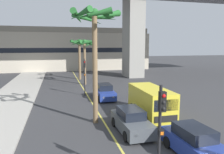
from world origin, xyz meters
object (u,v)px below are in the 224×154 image
object	(u,v)px
traffic_light_median_far	(85,72)
palm_tree_mid_median	(94,29)
palm_tree_near_median	(79,48)
palm_tree_far_median	(85,47)
car_queue_third	(105,92)
traffic_light_median_near	(161,124)
car_queue_second	(195,143)
delivery_van	(151,101)
car_queue_front	(131,121)

from	to	relation	value
traffic_light_median_far	palm_tree_mid_median	bearing A→B (deg)	-92.22
palm_tree_near_median	palm_tree_far_median	world-z (taller)	palm_tree_near_median
car_queue_third	palm_tree_near_median	size ratio (longest dim) A/B	0.62
car_queue_third	palm_tree_near_median	xyz separation A→B (m)	(-1.15, 14.10, 4.58)
traffic_light_median_near	palm_tree_mid_median	world-z (taller)	palm_tree_mid_median
car_queue_second	palm_tree_near_median	bearing A→B (deg)	96.31
delivery_van	traffic_light_median_near	world-z (taller)	traffic_light_median_near
traffic_light_median_near	traffic_light_median_far	bearing A→B (deg)	92.57
car_queue_third	palm_tree_far_median	xyz separation A→B (m)	(-0.94, 9.07, 4.69)
car_queue_second	palm_tree_mid_median	bearing A→B (deg)	123.70
car_queue_front	palm_tree_mid_median	distance (m)	6.77
traffic_light_median_far	palm_tree_mid_median	world-z (taller)	palm_tree_mid_median
car_queue_front	palm_tree_far_median	world-z (taller)	palm_tree_far_median
car_queue_front	palm_tree_mid_median	world-z (taller)	palm_tree_mid_median
palm_tree_mid_median	car_queue_front	bearing A→B (deg)	-48.58
traffic_light_median_far	palm_tree_far_median	xyz separation A→B (m)	(0.93, 7.10, 2.69)
delivery_van	palm_tree_far_median	bearing A→B (deg)	101.33
car_queue_second	delivery_van	size ratio (longest dim) A/B	0.79
traffic_light_median_near	palm_tree_far_median	world-z (taller)	palm_tree_far_median
traffic_light_median_near	palm_tree_near_median	xyz separation A→B (m)	(-0.05, 29.04, 2.59)
car_queue_front	palm_tree_far_median	size ratio (longest dim) A/B	0.63
car_queue_front	traffic_light_median_far	bearing A→B (deg)	98.36
palm_tree_far_median	palm_tree_mid_median	bearing A→B (deg)	-94.55
car_queue_third	traffic_light_median_far	size ratio (longest dim) A/B	0.99
traffic_light_median_near	palm_tree_near_median	bearing A→B (deg)	90.09
traffic_light_median_near	delivery_van	bearing A→B (deg)	67.80
palm_tree_near_median	car_queue_third	bearing A→B (deg)	-85.34
delivery_van	palm_tree_mid_median	xyz separation A→B (m)	(-4.44, -0.17, 5.51)
palm_tree_mid_median	car_queue_third	bearing A→B (deg)	72.34
palm_tree_near_median	car_queue_front	bearing A→B (deg)	-87.72
car_queue_front	traffic_light_median_far	xyz separation A→B (m)	(-1.64, 11.15, 1.99)
palm_tree_near_median	palm_tree_mid_median	bearing A→B (deg)	-92.88
car_queue_front	delivery_van	bearing A→B (deg)	44.56
delivery_van	traffic_light_median_far	size ratio (longest dim) A/B	1.26
traffic_light_median_far	car_queue_front	bearing A→B (deg)	-81.64
car_queue_second	traffic_light_median_near	bearing A→B (deg)	-146.92
car_queue_second	palm_tree_far_median	xyz separation A→B (m)	(-2.79, 22.09, 4.69)
car_queue_third	palm_tree_mid_median	bearing A→B (deg)	-107.66
car_queue_second	car_queue_third	world-z (taller)	same
car_queue_third	palm_tree_mid_median	xyz separation A→B (m)	(-2.21, -6.94, 6.07)
car_queue_second	car_queue_front	bearing A→B (deg)	118.41
traffic_light_median_far	palm_tree_near_median	world-z (taller)	palm_tree_near_median
delivery_van	palm_tree_far_median	distance (m)	16.66
car_queue_front	delivery_van	size ratio (longest dim) A/B	0.78
car_queue_second	traffic_light_median_near	xyz separation A→B (m)	(-2.95, -1.92, 1.99)
car_queue_front	traffic_light_median_near	world-z (taller)	traffic_light_median_near
delivery_van	palm_tree_near_median	distance (m)	21.51
delivery_van	car_queue_front	bearing A→B (deg)	-135.44
traffic_light_median_near	palm_tree_far_median	distance (m)	24.16
palm_tree_near_median	delivery_van	bearing A→B (deg)	-80.78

